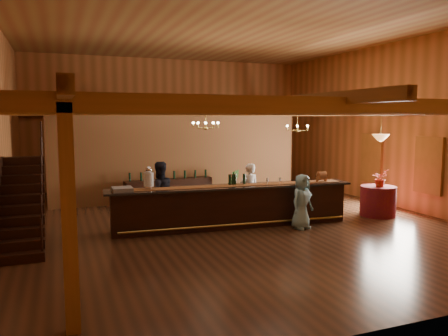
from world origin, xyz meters
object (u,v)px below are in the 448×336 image
object	(u,v)px
raffle_drum	(321,176)
guest	(302,201)
floor_plant	(231,185)
pendant_lamp	(381,138)
bartender	(249,191)
chandelier_left	(206,125)
staff_second	(159,194)
round_table	(378,201)
backbar_shelf	(169,191)
beverage_dispenser	(149,178)
chandelier_right	(297,128)
tasting_bar	(233,206)

from	to	relation	value
raffle_drum	guest	distance (m)	1.31
floor_plant	pendant_lamp	bearing A→B (deg)	-48.72
guest	floor_plant	xyz separation A→B (m)	(-0.33, 4.30, -0.16)
bartender	floor_plant	bearing A→B (deg)	-107.95
chandelier_left	staff_second	xyz separation A→B (m)	(-1.53, -0.50, -1.89)
round_table	floor_plant	world-z (taller)	floor_plant
backbar_shelf	guest	xyz separation A→B (m)	(2.54, -4.65, 0.31)
beverage_dispenser	bartender	distance (m)	3.15
chandelier_right	staff_second	bearing A→B (deg)	-169.01
chandelier_left	staff_second	distance (m)	2.48
backbar_shelf	chandelier_left	bearing A→B (deg)	-83.94
tasting_bar	bartender	world-z (taller)	bartender
round_table	guest	world-z (taller)	guest
raffle_drum	floor_plant	size ratio (longest dim) A/B	0.29
beverage_dispenser	round_table	bearing A→B (deg)	-4.70
staff_second	floor_plant	xyz separation A→B (m)	(3.21, 2.67, -0.32)
staff_second	chandelier_right	bearing A→B (deg)	-179.26
tasting_bar	beverage_dispenser	distance (m)	2.43
backbar_shelf	round_table	distance (m)	6.90
beverage_dispenser	backbar_shelf	size ratio (longest dim) A/B	0.19
raffle_drum	chandelier_left	world-z (taller)	chandelier_left
chandelier_left	guest	distance (m)	3.58
beverage_dispenser	raffle_drum	xyz separation A→B (m)	(4.94, -0.47, -0.11)
pendant_lamp	bartender	world-z (taller)	pendant_lamp
beverage_dispenser	pendant_lamp	distance (m)	7.02
chandelier_left	guest	world-z (taller)	chandelier_left
tasting_bar	chandelier_left	world-z (taller)	chandelier_left
raffle_drum	round_table	world-z (taller)	raffle_drum
round_table	bartender	xyz separation A→B (m)	(-3.87, 1.02, 0.37)
raffle_drum	round_table	distance (m)	2.16
raffle_drum	bartender	world-z (taller)	bartender
tasting_bar	backbar_shelf	distance (m)	3.88
chandelier_left	bartender	size ratio (longest dim) A/B	0.48
beverage_dispenser	chandelier_right	size ratio (longest dim) A/B	0.75
beverage_dispenser	floor_plant	size ratio (longest dim) A/B	0.52
backbar_shelf	bartender	size ratio (longest dim) A/B	1.86
backbar_shelf	bartender	bearing A→B (deg)	-67.51
floor_plant	backbar_shelf	bearing A→B (deg)	171.12
tasting_bar	pendant_lamp	xyz separation A→B (m)	(4.66, -0.35, 1.82)
raffle_drum	staff_second	size ratio (longest dim) A/B	0.19
tasting_bar	round_table	distance (m)	4.68
tasting_bar	raffle_drum	xyz separation A→B (m)	(2.68, -0.25, 0.74)
guest	backbar_shelf	bearing A→B (deg)	98.45
tasting_bar	chandelier_right	distance (m)	4.03
chandelier_right	staff_second	xyz separation A→B (m)	(-4.87, -0.95, -1.77)
chandelier_right	bartender	world-z (taller)	chandelier_right
chandelier_left	floor_plant	distance (m)	3.53
bartender	pendant_lamp	bearing A→B (deg)	158.39
beverage_dispenser	chandelier_left	xyz separation A→B (m)	(1.92, 1.05, 1.36)
chandelier_right	pendant_lamp	world-z (taller)	same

